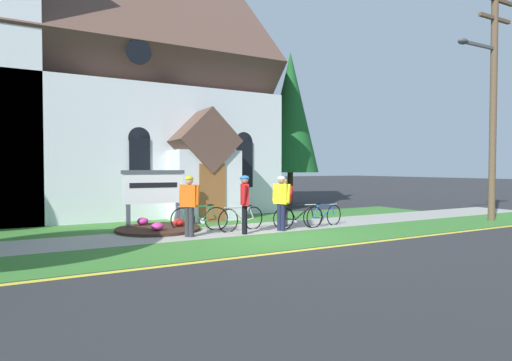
{
  "coord_description": "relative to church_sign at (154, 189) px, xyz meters",
  "views": [
    {
      "loc": [
        -6.12,
        -10.1,
        1.94
      ],
      "look_at": [
        0.75,
        2.6,
        1.51
      ],
      "focal_mm": 28.62,
      "sensor_mm": 36.0,
      "label": 1
    }
  ],
  "objects": [
    {
      "name": "bicycle_orange",
      "position": [
        2.27,
        -1.76,
        -0.88
      ],
      "size": [
        1.7,
        0.37,
        0.81
      ],
      "color": "black",
      "rests_on": "ground"
    },
    {
      "name": "curb_paint_stripe",
      "position": [
        0.04,
        -5.14,
        -1.26
      ],
      "size": [
        28.0,
        0.16,
        0.01
      ],
      "primitive_type": "cube",
      "color": "yellow",
      "rests_on": "ground"
    },
    {
      "name": "cyclist_in_green_jersey",
      "position": [
        0.46,
        -2.12,
        -0.24
      ],
      "size": [
        0.47,
        0.63,
        1.73
      ],
      "color": "#2D2D33",
      "rests_on": "ground"
    },
    {
      "name": "ground",
      "position": [
        2.8,
        1.06,
        -1.26
      ],
      "size": [
        140.0,
        140.0,
        0.0
      ],
      "primitive_type": "plane",
      "color": "#2B2B2D"
    },
    {
      "name": "bicycle_red",
      "position": [
        1.15,
        -1.11,
        -0.87
      ],
      "size": [
        1.69,
        0.64,
        0.84
      ],
      "color": "black",
      "rests_on": "ground"
    },
    {
      "name": "bicycle_yellow",
      "position": [
        5.1,
        -2.24,
        -0.89
      ],
      "size": [
        1.68,
        0.37,
        0.83
      ],
      "color": "black",
      "rests_on": "ground"
    },
    {
      "name": "grass_verge",
      "position": [
        0.04,
        -3.82,
        -1.26
      ],
      "size": [
        32.0,
        2.35,
        0.01
      ],
      "primitive_type": "cube",
      "color": "#38722D",
      "rests_on": "ground"
    },
    {
      "name": "cyclist_in_red_jersey",
      "position": [
        3.9,
        -1.64,
        -0.34
      ],
      "size": [
        0.43,
        0.67,
        1.59
      ],
      "color": "#2D2D33",
      "rests_on": "ground"
    },
    {
      "name": "utility_pole",
      "position": [
        11.48,
        -3.92,
        3.58
      ],
      "size": [
        3.12,
        0.28,
        8.74
      ],
      "color": "brown",
      "rests_on": "ground"
    },
    {
      "name": "church_sign",
      "position": [
        0.0,
        0.0,
        0.0
      ],
      "size": [
        2.01,
        0.23,
        1.88
      ],
      "color": "#474C56",
      "rests_on": "ground"
    },
    {
      "name": "sidewalk_slab",
      "position": [
        0.04,
        -1.55,
        -1.26
      ],
      "size": [
        32.0,
        2.18,
        0.01
      ],
      "primitive_type": "cube",
      "color": "#99968E",
      "rests_on": "ground"
    },
    {
      "name": "church_lawn",
      "position": [
        0.04,
        0.85,
        -1.26
      ],
      "size": [
        24.0,
        2.63,
        0.01
      ],
      "primitive_type": "cube",
      "color": "#38722D",
      "rests_on": "ground"
    },
    {
      "name": "roadside_conifer",
      "position": [
        8.45,
        4.92,
        3.58
      ],
      "size": [
        2.95,
        2.95,
        7.97
      ],
      "color": "#3D2D1E",
      "rests_on": "ground"
    },
    {
      "name": "cyclist_in_blue_jersey",
      "position": [
        3.33,
        -2.39,
        -0.26
      ],
      "size": [
        0.39,
        0.69,
        1.7
      ],
      "color": "#191E38",
      "rests_on": "ground"
    },
    {
      "name": "bicycle_black",
      "position": [
        4.08,
        -2.22,
        -0.88
      ],
      "size": [
        1.77,
        0.27,
        0.84
      ],
      "color": "black",
      "rests_on": "ground"
    },
    {
      "name": "church_building",
      "position": [
        -0.34,
        6.57,
        3.45
      ],
      "size": [
        12.78,
        11.3,
        12.46
      ],
      "color": "silver",
      "rests_on": "ground"
    },
    {
      "name": "cyclist_in_white_jersey",
      "position": [
        2.05,
        -2.41,
        -0.24
      ],
      "size": [
        0.37,
        0.67,
        1.73
      ],
      "color": "black",
      "rests_on": "ground"
    },
    {
      "name": "flower_bed",
      "position": [
        0.01,
        -0.52,
        -1.19
      ],
      "size": [
        2.59,
        2.59,
        0.34
      ],
      "color": "#382319",
      "rests_on": "ground"
    }
  ]
}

